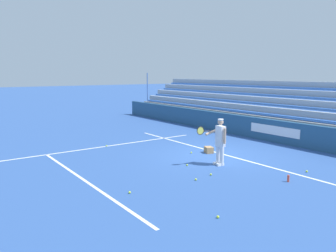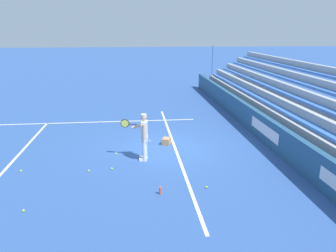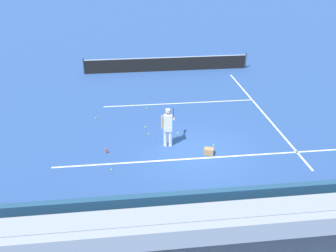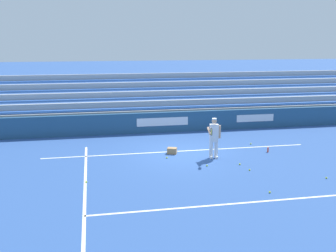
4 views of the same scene
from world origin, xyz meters
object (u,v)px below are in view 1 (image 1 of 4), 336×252
at_px(tennis_ball_toward_net, 191,153).
at_px(tennis_ball_far_right, 130,192).
at_px(water_bottle, 288,178).
at_px(tennis_ball_far_left, 211,174).
at_px(ball_box_cardboard, 209,150).
at_px(tennis_ball_by_box, 107,146).
at_px(tennis_ball_near_player, 218,217).
at_px(tennis_ball_midcourt, 307,171).
at_px(tennis_ball_on_baseline, 196,179).
at_px(tennis_player, 220,141).
at_px(tennis_ball_stray_back, 187,165).

bearing_deg(tennis_ball_toward_net, tennis_ball_far_right, 120.16).
bearing_deg(water_bottle, tennis_ball_far_left, 38.13).
relative_size(ball_box_cardboard, tennis_ball_far_right, 6.06).
height_order(ball_box_cardboard, tennis_ball_by_box, ball_box_cardboard).
bearing_deg(tennis_ball_near_player, tennis_ball_far_left, -40.62).
height_order(tennis_ball_toward_net, tennis_ball_far_left, same).
height_order(ball_box_cardboard, tennis_ball_far_right, ball_box_cardboard).
height_order(tennis_ball_toward_net, tennis_ball_near_player, same).
bearing_deg(tennis_ball_far_left, tennis_ball_midcourt, -120.20).
bearing_deg(water_bottle, tennis_ball_on_baseline, 51.31).
bearing_deg(tennis_ball_far_left, ball_box_cardboard, -41.80).
xyz_separation_m(tennis_player, tennis_ball_toward_net, (1.96, -0.31, -0.86)).
xyz_separation_m(ball_box_cardboard, tennis_ball_far_right, (-2.22, 5.11, -0.10)).
height_order(tennis_ball_midcourt, water_bottle, water_bottle).
distance_m(tennis_player, water_bottle, 2.80).
distance_m(tennis_ball_toward_net, tennis_ball_midcourt, 4.63).
bearing_deg(tennis_ball_stray_back, tennis_ball_on_baseline, 150.13).
height_order(tennis_player, tennis_ball_stray_back, tennis_player).
relative_size(tennis_ball_far_left, tennis_ball_near_player, 1.00).
xyz_separation_m(tennis_ball_toward_net, tennis_ball_far_right, (-2.58, 4.44, 0.00)).
distance_m(tennis_player, tennis_ball_by_box, 5.73).
distance_m(ball_box_cardboard, tennis_ball_by_box, 4.75).
bearing_deg(tennis_ball_on_baseline, tennis_ball_stray_back, -29.87).
xyz_separation_m(ball_box_cardboard, tennis_ball_far_left, (-2.35, 2.10, -0.10)).
bearing_deg(tennis_ball_far_left, water_bottle, -141.87).
xyz_separation_m(tennis_ball_far_right, water_bottle, (-2.03, -4.50, 0.08)).
distance_m(ball_box_cardboard, tennis_ball_midcourt, 4.11).
relative_size(tennis_ball_toward_net, tennis_ball_midcourt, 1.00).
height_order(ball_box_cardboard, tennis_ball_toward_net, ball_box_cardboard).
bearing_deg(water_bottle, tennis_ball_near_player, 99.05).
distance_m(tennis_ball_far_left, tennis_ball_near_player, 3.27).
bearing_deg(tennis_ball_stray_back, ball_box_cardboard, -63.57).
xyz_separation_m(ball_box_cardboard, tennis_ball_near_player, (-4.83, 4.23, -0.10)).
bearing_deg(tennis_player, tennis_ball_toward_net, -8.90).
distance_m(tennis_ball_on_baseline, tennis_ball_near_player, 2.75).
bearing_deg(tennis_ball_far_left, tennis_player, -56.27).
relative_size(tennis_ball_midcourt, water_bottle, 0.30).
height_order(tennis_player, tennis_ball_toward_net, tennis_player).
bearing_deg(ball_box_cardboard, tennis_ball_far_left, 138.20).
relative_size(tennis_ball_toward_net, tennis_ball_by_box, 1.00).
height_order(tennis_ball_stray_back, tennis_ball_far_right, same).
bearing_deg(tennis_ball_toward_net, tennis_ball_on_baseline, 142.19).
bearing_deg(water_bottle, tennis_ball_stray_back, 23.49).
height_order(tennis_ball_midcourt, tennis_ball_near_player, same).
xyz_separation_m(tennis_ball_toward_net, water_bottle, (-4.62, -0.06, 0.08)).
relative_size(tennis_ball_midcourt, tennis_ball_far_right, 1.00).
bearing_deg(tennis_player, tennis_ball_on_baseline, 114.58).
xyz_separation_m(tennis_ball_midcourt, tennis_ball_far_right, (1.81, 5.90, 0.00)).
bearing_deg(tennis_player, tennis_ball_far_left, 123.73).
xyz_separation_m(ball_box_cardboard, tennis_ball_on_baseline, (-2.45, 2.85, -0.10)).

